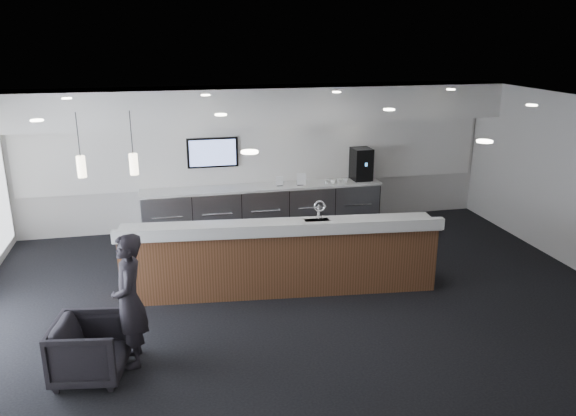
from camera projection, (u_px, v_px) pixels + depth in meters
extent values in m
plane|color=black|center=(306.00, 306.00, 8.63)|extent=(10.00, 10.00, 0.00)
cube|color=black|center=(308.00, 110.00, 7.73)|extent=(10.00, 8.00, 0.02)
cube|color=silver|center=(260.00, 157.00, 11.90)|extent=(10.00, 0.02, 3.00)
cube|color=white|center=(263.00, 104.00, 11.14)|extent=(10.00, 0.90, 0.70)
cube|color=white|center=(260.00, 152.00, 11.85)|extent=(9.80, 0.06, 1.40)
cube|color=gray|center=(263.00, 209.00, 11.88)|extent=(5.00, 0.60, 0.90)
cube|color=silver|center=(263.00, 187.00, 11.74)|extent=(5.06, 0.66, 0.05)
cylinder|color=silver|center=(167.00, 218.00, 11.16)|extent=(0.60, 0.02, 0.02)
cylinder|color=silver|center=(218.00, 214.00, 11.36)|extent=(0.60, 0.02, 0.02)
cylinder|color=silver|center=(266.00, 211.00, 11.57)|extent=(0.60, 0.02, 0.02)
cylinder|color=silver|center=(313.00, 208.00, 11.78)|extent=(0.60, 0.02, 0.02)
cylinder|color=silver|center=(358.00, 205.00, 11.99)|extent=(0.60, 0.02, 0.02)
cube|color=black|center=(213.00, 153.00, 11.57)|extent=(1.05, 0.07, 0.62)
cube|color=blue|center=(213.00, 153.00, 11.53)|extent=(0.95, 0.01, 0.54)
cylinder|color=#FFECC6|center=(135.00, 159.00, 8.20)|extent=(0.12, 0.12, 0.30)
cylinder|color=#FFECC6|center=(84.00, 161.00, 8.06)|extent=(0.12, 0.12, 0.30)
cube|color=#4B2F19|center=(280.00, 259.00, 9.03)|extent=(5.01, 1.19, 1.05)
cube|color=silver|center=(280.00, 227.00, 8.86)|extent=(5.09, 1.27, 0.06)
cube|color=silver|center=(283.00, 230.00, 8.47)|extent=(5.03, 0.62, 0.18)
cylinder|color=silver|center=(318.00, 213.00, 8.98)|extent=(0.04, 0.04, 0.28)
torus|color=silver|center=(320.00, 206.00, 8.88)|extent=(0.19, 0.05, 0.19)
cube|color=black|center=(361.00, 164.00, 12.14)|extent=(0.42, 0.46, 0.69)
cube|color=silver|center=(364.00, 182.00, 12.01)|extent=(0.25, 0.12, 0.02)
cube|color=white|center=(280.00, 181.00, 11.70)|extent=(0.15, 0.03, 0.20)
cube|color=white|center=(301.00, 179.00, 11.75)|extent=(0.19, 0.06, 0.26)
imported|color=black|center=(90.00, 349.00, 6.75)|extent=(0.95, 0.93, 0.76)
imported|color=black|center=(129.00, 300.00, 6.92)|extent=(0.44, 0.65, 1.72)
imported|color=white|center=(346.00, 181.00, 11.97)|extent=(0.09, 0.09, 0.09)
imported|color=white|center=(339.00, 181.00, 11.94)|extent=(0.13, 0.13, 0.09)
imported|color=white|center=(333.00, 181.00, 11.91)|extent=(0.12, 0.12, 0.09)
imported|color=white|center=(327.00, 182.00, 11.88)|extent=(0.12, 0.12, 0.09)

